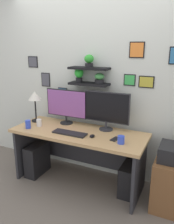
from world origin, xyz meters
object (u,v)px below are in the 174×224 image
at_px(cell_phone, 115,139).
at_px(computer_tower_right, 129,178).
at_px(computer_mouse, 92,136).
at_px(water_cup, 28,124).
at_px(computer_tower_left, 37,159).
at_px(pen_cup, 39,123).
at_px(drawer_cabinet, 174,184).
at_px(monitor_right, 107,109).
at_px(keyboard, 70,133).
at_px(coffee_mug, 121,140).
at_px(desk, 80,144).
at_px(desk_lamp, 35,98).
at_px(monitor_left, 66,105).

relative_size(cell_phone, computer_tower_right, 0.35).
height_order(computer_mouse, water_cup, water_cup).
bearing_deg(cell_phone, computer_tower_right, 51.65).
bearing_deg(computer_mouse, computer_tower_left, 176.61).
bearing_deg(pen_cup, computer_tower_right, 6.66).
relative_size(computer_mouse, pen_cup, 0.90).
bearing_deg(computer_mouse, drawer_cabinet, 8.23).
bearing_deg(monitor_right, computer_mouse, -100.52).
height_order(keyboard, coffee_mug, coffee_mug).
relative_size(desk, coffee_mug, 19.44).
xyz_separation_m(keyboard, computer_tower_right, (0.73, 0.21, -0.57)).
bearing_deg(desk_lamp, computer_tower_left, -58.44).
distance_m(desk_lamp, cell_phone, 1.32).
bearing_deg(computer_mouse, monitor_right, 79.48).
xyz_separation_m(cell_phone, water_cup, (-1.18, -0.14, 0.05)).
height_order(desk_lamp, coffee_mug, desk_lamp).
distance_m(desk_lamp, computer_tower_right, 1.68).
bearing_deg(cell_phone, desk, -179.63).
distance_m(cell_phone, coffee_mug, 0.13).
bearing_deg(monitor_right, computer_tower_right, -19.58).
bearing_deg(drawer_cabinet, desk, 179.07).
relative_size(monitor_left, cell_phone, 4.42).
xyz_separation_m(desk, keyboard, (-0.06, -0.18, 0.22)).
distance_m(monitor_right, computer_mouse, 0.42).
bearing_deg(computer_mouse, keyboard, -175.47).
relative_size(coffee_mug, water_cup, 0.82).
relative_size(desk_lamp, cell_phone, 3.16).
relative_size(keyboard, cell_phone, 3.14).
xyz_separation_m(keyboard, cell_phone, (0.57, 0.08, -0.01)).
distance_m(drawer_cabinet, computer_tower_right, 0.54).
relative_size(cell_phone, water_cup, 1.27).
distance_m(computer_mouse, desk_lamp, 1.06).
xyz_separation_m(keyboard, coffee_mug, (0.67, -0.00, 0.04)).
relative_size(monitor_right, drawer_cabinet, 1.02).
bearing_deg(desk_lamp, coffee_mug, -9.48).
height_order(coffee_mug, computer_tower_right, coffee_mug).
bearing_deg(monitor_right, water_cup, -157.19).
relative_size(monitor_right, water_cup, 5.50).
distance_m(pen_cup, computer_tower_right, 1.40).
bearing_deg(monitor_right, monitor_left, -180.00).
xyz_separation_m(computer_mouse, drawer_cabinet, (0.96, 0.14, -0.47)).
distance_m(desk, pen_cup, 0.64).
relative_size(cell_phone, drawer_cabinet, 0.24).
bearing_deg(water_cup, monitor_left, 48.31).
distance_m(water_cup, drawer_cabinet, 1.95).
distance_m(pen_cup, computer_tower_left, 0.58).
bearing_deg(monitor_right, drawer_cabinet, -11.29).
xyz_separation_m(water_cup, computer_tower_left, (0.00, 0.14, -0.58)).
height_order(desk_lamp, water_cup, desk_lamp).
distance_m(monitor_left, monitor_right, 0.60).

